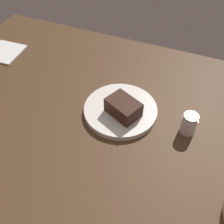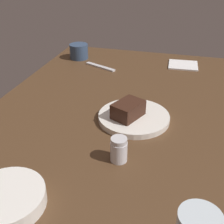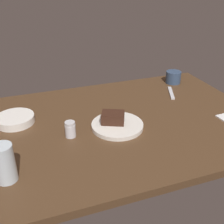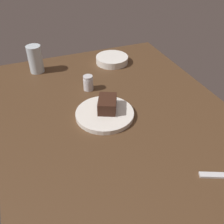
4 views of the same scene
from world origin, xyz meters
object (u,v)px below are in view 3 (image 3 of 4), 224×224
at_px(salt_shaker, 70,129).
at_px(coffee_cup, 173,77).
at_px(dessert_plate, 117,125).
at_px(chocolate_cake_slice, 113,118).
at_px(dessert_spoon, 171,93).
at_px(side_bowl, 15,119).
at_px(water_glass, 4,163).

distance_m(salt_shaker, coffee_cup, 0.75).
height_order(dessert_plate, salt_shaker, salt_shaker).
height_order(chocolate_cake_slice, salt_shaker, same).
bearing_deg(dessert_plate, dessert_spoon, -149.70).
height_order(chocolate_cake_slice, side_bowl, chocolate_cake_slice).
bearing_deg(salt_shaker, side_bowl, -42.84).
bearing_deg(dessert_spoon, water_glass, -40.23).
xyz_separation_m(water_glass, side_bowl, (-0.04, -0.36, -0.05)).
bearing_deg(salt_shaker, dessert_spoon, -158.63).
relative_size(water_glass, dessert_spoon, 0.84).
distance_m(dessert_plate, dessert_spoon, 0.44).
xyz_separation_m(dessert_plate, water_glass, (0.43, 0.18, 0.05)).
distance_m(chocolate_cake_slice, dessert_spoon, 0.45).
height_order(water_glass, coffee_cup, water_glass).
bearing_deg(water_glass, side_bowl, -96.52).
xyz_separation_m(dessert_plate, side_bowl, (0.39, -0.18, 0.01)).
distance_m(chocolate_cake_slice, side_bowl, 0.41).
xyz_separation_m(salt_shaker, coffee_cup, (-0.66, -0.35, 0.00)).
relative_size(coffee_cup, dessert_spoon, 0.55).
height_order(water_glass, dessert_spoon, water_glass).
bearing_deg(water_glass, salt_shaker, -143.27).
relative_size(salt_shaker, coffee_cup, 0.77).
relative_size(chocolate_cake_slice, side_bowl, 0.58).
bearing_deg(side_bowl, dessert_plate, 155.26).
xyz_separation_m(dessert_plate, salt_shaker, (0.19, 0.00, 0.02)).
bearing_deg(salt_shaker, chocolate_cake_slice, -174.47).
bearing_deg(salt_shaker, dessert_plate, -179.39).
distance_m(water_glass, side_bowl, 0.36).
relative_size(salt_shaker, dessert_spoon, 0.42).
bearing_deg(dessert_plate, side_bowl, -24.74).
distance_m(salt_shaker, dessert_spoon, 0.62).
xyz_separation_m(chocolate_cake_slice, dessert_spoon, (-0.40, -0.21, -0.04)).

